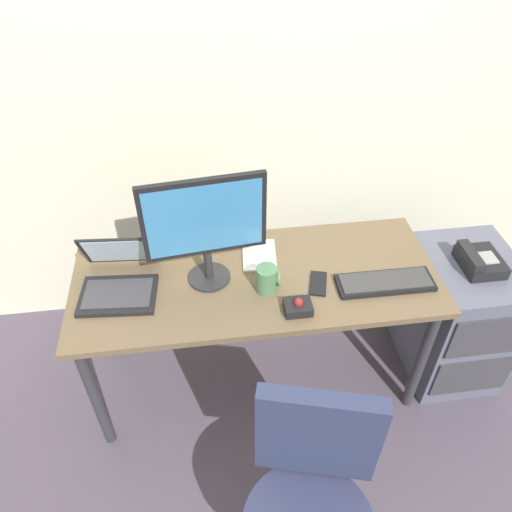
{
  "coord_description": "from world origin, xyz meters",
  "views": [
    {
      "loc": [
        -0.21,
        -1.52,
        2.19
      ],
      "look_at": [
        0.0,
        0.0,
        0.84
      ],
      "focal_mm": 34.66,
      "sensor_mm": 36.0,
      "label": 1
    }
  ],
  "objects": [
    {
      "name": "desk_phone",
      "position": [
        0.99,
        -0.05,
        0.73
      ],
      "size": [
        0.17,
        0.2,
        0.09
      ],
      "color": "black",
      "rests_on": "file_cabinet"
    },
    {
      "name": "laptop",
      "position": [
        -0.57,
        0.01,
        0.77
      ],
      "size": [
        0.33,
        0.34,
        0.22
      ],
      "color": "black",
      "rests_on": "desk"
    },
    {
      "name": "coffee_mug",
      "position": [
        0.04,
        -0.08,
        0.78
      ],
      "size": [
        0.1,
        0.09,
        0.12
      ],
      "color": "#4B784E",
      "rests_on": "desk"
    },
    {
      "name": "trackball_mouse",
      "position": [
        0.14,
        -0.22,
        0.74
      ],
      "size": [
        0.11,
        0.09,
        0.07
      ],
      "color": "black",
      "rests_on": "desk"
    },
    {
      "name": "cell_phone",
      "position": [
        0.26,
        -0.08,
        0.72
      ],
      "size": [
        0.1,
        0.16,
        0.01
      ],
      "primitive_type": "cube",
      "rotation": [
        0.0,
        0.0,
        -0.28
      ],
      "color": "black",
      "rests_on": "desk"
    },
    {
      "name": "file_cabinet",
      "position": [
        1.0,
        -0.03,
        0.35
      ],
      "size": [
        0.42,
        0.53,
        0.7
      ],
      "color": "#535668",
      "rests_on": "ground"
    },
    {
      "name": "monitor_main",
      "position": [
        -0.2,
        0.02,
        1.01
      ],
      "size": [
        0.49,
        0.18,
        0.5
      ],
      "color": "#262628",
      "rests_on": "desk"
    },
    {
      "name": "keyboard",
      "position": [
        0.53,
        -0.12,
        0.73
      ],
      "size": [
        0.41,
        0.14,
        0.03
      ],
      "color": "black",
      "rests_on": "desk"
    },
    {
      "name": "back_wall",
      "position": [
        0.0,
        0.67,
        1.4
      ],
      "size": [
        6.0,
        0.1,
        2.8
      ],
      "primitive_type": "cube",
      "color": "beige",
      "rests_on": "ground"
    },
    {
      "name": "ground_plane",
      "position": [
        0.0,
        0.0,
        0.0
      ],
      "size": [
        8.0,
        8.0,
        0.0
      ],
      "primitive_type": "plane",
      "color": "#4C4351"
    },
    {
      "name": "paper_notepad",
      "position": [
        0.03,
        0.13,
        0.72
      ],
      "size": [
        0.17,
        0.22,
        0.01
      ],
      "primitive_type": "cube",
      "rotation": [
        0.0,
        0.0,
        -0.09
      ],
      "color": "white",
      "rests_on": "desk"
    },
    {
      "name": "desk",
      "position": [
        0.0,
        0.0,
        0.64
      ],
      "size": [
        1.58,
        0.64,
        0.72
      ],
      "color": "brown",
      "rests_on": "ground"
    }
  ]
}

